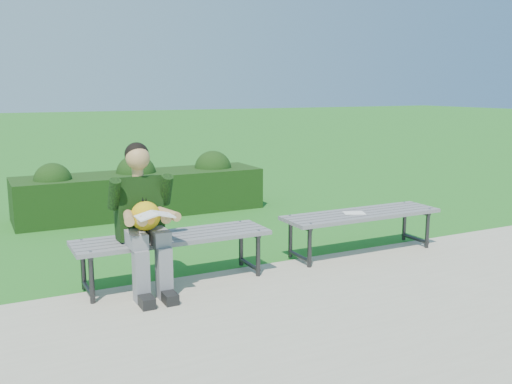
{
  "coord_description": "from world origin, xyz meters",
  "views": [
    {
      "loc": [
        -2.13,
        -4.97,
        1.8
      ],
      "look_at": [
        0.35,
        -0.08,
        0.8
      ],
      "focal_mm": 40.0,
      "sensor_mm": 36.0,
      "label": 1
    }
  ],
  "objects_px": {
    "paper_sheet": "(354,213)",
    "bench_left": "(173,241)",
    "hedge": "(143,189)",
    "bench_right": "(361,217)",
    "seated_boy": "(143,215)"
  },
  "relations": [
    {
      "from": "bench_right",
      "to": "bench_left",
      "type": "bearing_deg",
      "value": -179.7
    },
    {
      "from": "bench_right",
      "to": "seated_boy",
      "type": "height_order",
      "value": "seated_boy"
    },
    {
      "from": "bench_right",
      "to": "seated_boy",
      "type": "distance_m",
      "value": 2.47
    },
    {
      "from": "bench_left",
      "to": "seated_boy",
      "type": "xyz_separation_m",
      "value": [
        -0.3,
        -0.1,
        0.3
      ]
    },
    {
      "from": "hedge",
      "to": "seated_boy",
      "type": "bearing_deg",
      "value": -105.57
    },
    {
      "from": "bench_right",
      "to": "paper_sheet",
      "type": "relative_size",
      "value": 6.85
    },
    {
      "from": "seated_boy",
      "to": "paper_sheet",
      "type": "distance_m",
      "value": 2.36
    },
    {
      "from": "seated_boy",
      "to": "bench_left",
      "type": "bearing_deg",
      "value": 17.88
    },
    {
      "from": "hedge",
      "to": "seated_boy",
      "type": "height_order",
      "value": "seated_boy"
    },
    {
      "from": "hedge",
      "to": "seated_boy",
      "type": "xyz_separation_m",
      "value": [
        -0.89,
        -3.2,
        0.36
      ]
    },
    {
      "from": "bench_left",
      "to": "paper_sheet",
      "type": "bearing_deg",
      "value": 0.31
    },
    {
      "from": "seated_boy",
      "to": "paper_sheet",
      "type": "bearing_deg",
      "value": 2.63
    },
    {
      "from": "paper_sheet",
      "to": "bench_left",
      "type": "bearing_deg",
      "value": -179.69
    },
    {
      "from": "hedge",
      "to": "bench_right",
      "type": "relative_size",
      "value": 1.95
    },
    {
      "from": "bench_right",
      "to": "seated_boy",
      "type": "bearing_deg",
      "value": -177.48
    }
  ]
}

